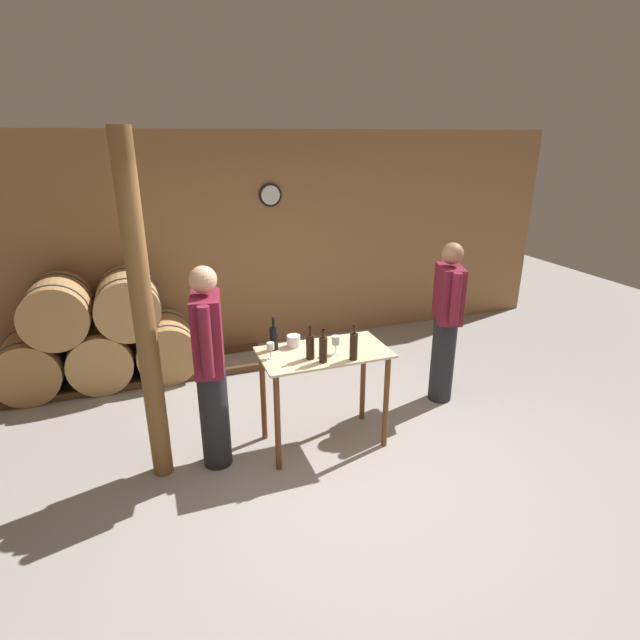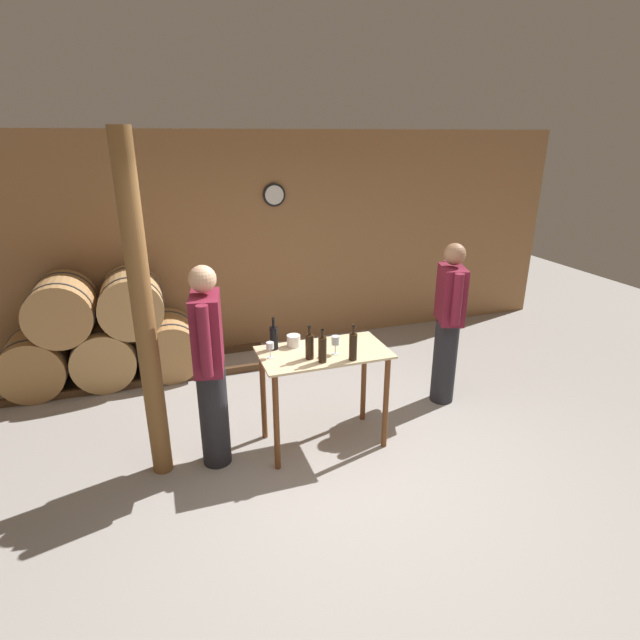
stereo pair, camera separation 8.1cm
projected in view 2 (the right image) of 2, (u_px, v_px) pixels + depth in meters
name	position (u px, v px, depth m)	size (l,w,h in m)	color
ground_plane	(348.00, 474.00, 4.13)	(14.00, 14.00, 0.00)	#9E9993
back_wall	(263.00, 243.00, 6.28)	(8.40, 0.08, 2.70)	#996B42
barrel_rack	(102.00, 335.00, 5.53)	(3.67, 0.75, 1.25)	#4C331E
tasting_table	(324.00, 371.00, 4.32)	(1.10, 0.60, 0.90)	beige
wooden_post	(144.00, 318.00, 3.72)	(0.16, 0.16, 2.70)	brown
wine_bottle_far_left	(274.00, 337.00, 4.26)	(0.07, 0.07, 0.29)	black
wine_bottle_left	(310.00, 346.00, 4.08)	(0.07, 0.07, 0.30)	black
wine_bottle_center	(322.00, 349.00, 4.02)	(0.07, 0.07, 0.28)	black
wine_bottle_right	(353.00, 346.00, 4.05)	(0.07, 0.07, 0.31)	black
wine_glass_near_left	(270.00, 346.00, 4.10)	(0.06, 0.06, 0.14)	silver
wine_glass_near_center	(335.00, 341.00, 4.16)	(0.07, 0.07, 0.16)	silver
ice_bucket	(294.00, 341.00, 4.34)	(0.12, 0.12, 0.10)	white
person_host	(448.00, 321.00, 4.98)	(0.34, 0.56, 1.67)	#232328
person_visitor_with_scarf	(210.00, 365.00, 3.97)	(0.29, 0.58, 1.73)	#232328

